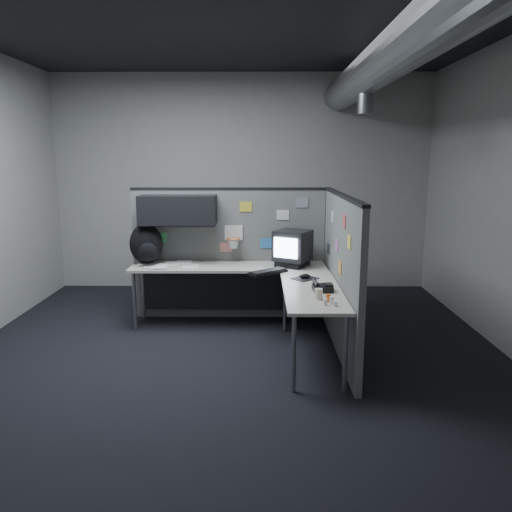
{
  "coord_description": "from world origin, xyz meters",
  "views": [
    {
      "loc": [
        0.27,
        -4.78,
        2.0
      ],
      "look_at": [
        0.23,
        0.35,
        0.97
      ],
      "focal_mm": 35.0,
      "sensor_mm": 36.0,
      "label": 1
    }
  ],
  "objects_px": {
    "monitor": "(293,248)",
    "phone": "(322,287)",
    "desk": "(249,281)",
    "keyboard": "(268,272)",
    "backpack": "(146,245)"
  },
  "relations": [
    {
      "from": "desk",
      "to": "phone",
      "type": "bearing_deg",
      "value": -49.33
    },
    {
      "from": "desk",
      "to": "keyboard",
      "type": "xyz_separation_m",
      "value": [
        0.21,
        -0.13,
        0.14
      ]
    },
    {
      "from": "backpack",
      "to": "desk",
      "type": "bearing_deg",
      "value": -15.23
    },
    {
      "from": "phone",
      "to": "backpack",
      "type": "xyz_separation_m",
      "value": [
        -1.95,
        1.19,
        0.2
      ]
    },
    {
      "from": "desk",
      "to": "keyboard",
      "type": "height_order",
      "value": "keyboard"
    },
    {
      "from": "monitor",
      "to": "keyboard",
      "type": "height_order",
      "value": "monitor"
    },
    {
      "from": "monitor",
      "to": "phone",
      "type": "bearing_deg",
      "value": -95.93
    },
    {
      "from": "desk",
      "to": "monitor",
      "type": "height_order",
      "value": "monitor"
    },
    {
      "from": "backpack",
      "to": "keyboard",
      "type": "bearing_deg",
      "value": -17.56
    },
    {
      "from": "desk",
      "to": "keyboard",
      "type": "bearing_deg",
      "value": -30.36
    },
    {
      "from": "phone",
      "to": "backpack",
      "type": "distance_m",
      "value": 2.29
    },
    {
      "from": "phone",
      "to": "backpack",
      "type": "relative_size",
      "value": 0.43
    },
    {
      "from": "monitor",
      "to": "backpack",
      "type": "xyz_separation_m",
      "value": [
        -1.73,
        0.08,
        0.02
      ]
    },
    {
      "from": "monitor",
      "to": "backpack",
      "type": "relative_size",
      "value": 1.03
    },
    {
      "from": "backpack",
      "to": "phone",
      "type": "bearing_deg",
      "value": -30.72
    }
  ]
}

